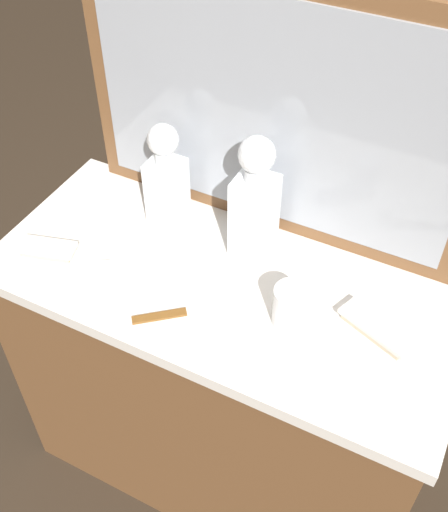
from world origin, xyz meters
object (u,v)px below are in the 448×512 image
tortoiseshell_comb (159,316)px  silver_brush_rear (377,329)px  crystal_decanter_left (254,208)px  porcelain_dish (104,272)px  crystal_tumbler_front (291,308)px  silver_brush_far_right (48,249)px  crystal_decanter_far_left (167,184)px

tortoiseshell_comb → silver_brush_rear: bearing=21.8°
crystal_decanter_left → tortoiseshell_comb: (-0.09, -0.28, -0.12)m
porcelain_dish → crystal_tumbler_front: bearing=8.7°
silver_brush_far_right → silver_brush_rear: (0.75, 0.12, -0.00)m
crystal_decanter_far_left → silver_brush_rear: bearing=-11.4°
silver_brush_rear → porcelain_dish: 0.61m
silver_brush_rear → porcelain_dish: bearing=-168.8°
crystal_decanter_left → silver_brush_far_right: (-0.42, -0.23, -0.11)m
silver_brush_far_right → crystal_decanter_far_left: bearing=50.8°
tortoiseshell_comb → crystal_decanter_left: bearing=72.7°
crystal_decanter_left → crystal_tumbler_front: size_ratio=3.27×
crystal_decanter_far_left → tortoiseshell_comb: 0.33m
crystal_tumbler_front → silver_brush_rear: 0.18m
silver_brush_rear → porcelain_dish: silver_brush_rear is taller
silver_brush_far_right → silver_brush_rear: bearing=9.0°
porcelain_dish → silver_brush_rear: bearing=11.2°
silver_brush_far_right → tortoiseshell_comb: size_ratio=1.37×
porcelain_dish → tortoiseshell_comb: (0.18, -0.05, -0.00)m
crystal_decanter_far_left → crystal_decanter_left: size_ratio=0.88×
silver_brush_rear → tortoiseshell_comb: size_ratio=1.69×
crystal_decanter_far_left → porcelain_dish: (-0.04, -0.23, -0.10)m
crystal_decanter_far_left → tortoiseshell_comb: crystal_decanter_far_left is taller
crystal_tumbler_front → silver_brush_far_right: bearing=-173.5°
silver_brush_far_right → tortoiseshell_comb: silver_brush_far_right is taller
crystal_decanter_left → silver_brush_far_right: bearing=-151.1°
silver_brush_rear → crystal_tumbler_front: bearing=-162.8°
crystal_decanter_far_left → crystal_decanter_left: crystal_decanter_left is taller
crystal_decanter_left → tortoiseshell_comb: bearing=-107.3°
silver_brush_far_right → tortoiseshell_comb: bearing=-8.4°
crystal_decanter_far_left → crystal_decanter_left: 0.23m
crystal_tumbler_front → silver_brush_rear: (0.17, 0.05, -0.03)m
porcelain_dish → crystal_decanter_left: bearing=41.1°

